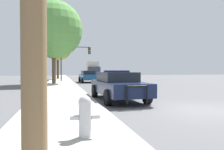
# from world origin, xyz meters

# --- Properties ---
(ground_plane) EXTENTS (110.00, 110.00, 0.00)m
(ground_plane) POSITION_xyz_m (0.00, 0.00, 0.00)
(ground_plane) COLOR #565659
(sidewalk_left) EXTENTS (3.00, 110.00, 0.13)m
(sidewalk_left) POSITION_xyz_m (-5.10, 0.00, 0.07)
(sidewalk_left) COLOR #ADA89E
(sidewalk_left) RESTS_ON ground_plane
(police_car) EXTENTS (2.19, 5.05, 1.51)m
(police_car) POSITION_xyz_m (-2.35, 3.33, 0.77)
(police_car) COLOR #141E3D
(police_car) RESTS_ON ground_plane
(fire_hydrant) EXTENTS (0.62, 0.27, 0.87)m
(fire_hydrant) POSITION_xyz_m (-4.72, -2.84, 0.59)
(fire_hydrant) COLOR #B7BCC1
(fire_hydrant) RESTS_ON sidewalk_left
(traffic_light) EXTENTS (3.87, 0.35, 4.54)m
(traffic_light) POSITION_xyz_m (-3.40, 21.27, 3.38)
(traffic_light) COLOR #424247
(traffic_light) RESTS_ON sidewalk_left
(car_background_oncoming) EXTENTS (2.12, 4.68, 1.25)m
(car_background_oncoming) POSITION_xyz_m (2.73, 23.48, 0.68)
(car_background_oncoming) COLOR black
(car_background_oncoming) RESTS_ON ground_plane
(car_background_midblock) EXTENTS (2.03, 4.04, 1.46)m
(car_background_midblock) POSITION_xyz_m (-1.84, 19.40, 0.77)
(car_background_midblock) COLOR navy
(car_background_midblock) RESTS_ON ground_plane
(box_truck) EXTENTS (2.93, 7.33, 3.22)m
(box_truck) POSITION_xyz_m (1.45, 37.41, 1.72)
(box_truck) COLOR #333856
(box_truck) RESTS_ON ground_plane
(tree_sidewalk_far) EXTENTS (4.66, 4.66, 7.59)m
(tree_sidewalk_far) POSITION_xyz_m (-5.47, 28.44, 5.37)
(tree_sidewalk_far) COLOR #4C3823
(tree_sidewalk_far) RESTS_ON sidewalk_left
(tree_sidewalk_mid) EXTENTS (6.05, 6.05, 8.69)m
(tree_sidewalk_mid) POSITION_xyz_m (-5.80, 16.42, 5.78)
(tree_sidewalk_mid) COLOR brown
(tree_sidewalk_mid) RESTS_ON sidewalk_left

